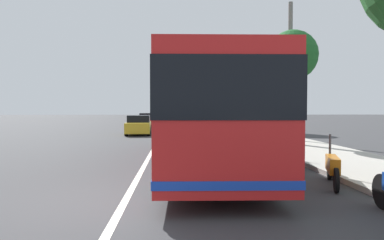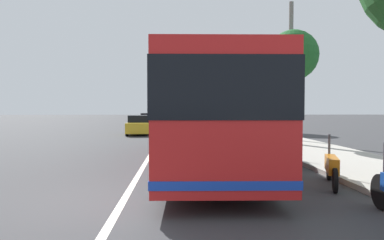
% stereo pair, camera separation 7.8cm
% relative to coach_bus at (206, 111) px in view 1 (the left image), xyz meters
% --- Properties ---
extents(ground_plane, '(220.00, 220.00, 0.00)m').
position_rel_coach_bus_xyz_m(ground_plane, '(-4.82, 2.12, -1.83)').
color(ground_plane, '#38383A').
extents(sidewalk_curb, '(110.00, 3.60, 0.14)m').
position_rel_coach_bus_xyz_m(sidewalk_curb, '(5.18, -4.97, -1.76)').
color(sidewalk_curb, '#B2ADA3').
rests_on(sidewalk_curb, ground).
extents(lane_divider_line, '(110.00, 0.16, 0.01)m').
position_rel_coach_bus_xyz_m(lane_divider_line, '(5.18, 2.12, -1.82)').
color(lane_divider_line, silver).
rests_on(lane_divider_line, ground).
extents(coach_bus, '(12.45, 3.00, 3.14)m').
position_rel_coach_bus_xyz_m(coach_bus, '(0.00, 0.00, 0.00)').
color(coach_bus, red).
rests_on(coach_bus, ground).
extents(motorcycle_far_end, '(1.95, 0.76, 1.23)m').
position_rel_coach_bus_xyz_m(motorcycle_far_end, '(-3.67, -2.82, -1.37)').
color(motorcycle_far_end, black).
rests_on(motorcycle_far_end, ground).
extents(motorcycle_nearest_curb, '(2.11, 0.39, 1.24)m').
position_rel_coach_bus_xyz_m(motorcycle_nearest_curb, '(-0.75, -2.82, -1.37)').
color(motorcycle_nearest_curb, black).
rests_on(motorcycle_nearest_curb, ground).
extents(car_far_distant, '(4.15, 1.96, 1.44)m').
position_rel_coach_bus_xyz_m(car_far_distant, '(13.45, 3.80, -1.13)').
color(car_far_distant, gold).
rests_on(car_far_distant, ground).
extents(car_behind_bus, '(4.23, 2.01, 1.38)m').
position_rel_coach_bus_xyz_m(car_behind_bus, '(32.16, 4.72, -1.17)').
color(car_behind_bus, red).
rests_on(car_behind_bus, ground).
extents(car_side_street, '(4.32, 1.95, 1.47)m').
position_rel_coach_bus_xyz_m(car_side_street, '(25.41, 4.05, -1.13)').
color(car_side_street, red).
rests_on(car_side_street, ground).
extents(roadside_tree_mid_block, '(2.53, 2.53, 5.87)m').
position_rel_coach_bus_xyz_m(roadside_tree_mid_block, '(4.87, -4.82, 2.68)').
color(roadside_tree_mid_block, brown).
rests_on(roadside_tree_mid_block, ground).
extents(roadside_tree_far_block, '(3.46, 3.46, 5.75)m').
position_rel_coach_bus_xyz_m(roadside_tree_far_block, '(16.38, -5.74, 2.16)').
color(roadside_tree_far_block, brown).
rests_on(roadside_tree_far_block, ground).
extents(utility_pole, '(0.25, 0.25, 8.00)m').
position_rel_coach_bus_xyz_m(utility_pole, '(7.17, -5.51, 2.17)').
color(utility_pole, slate).
rests_on(utility_pole, ground).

